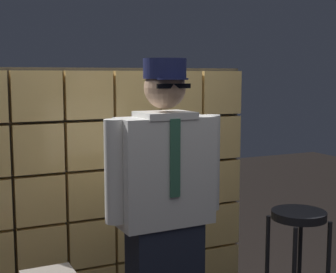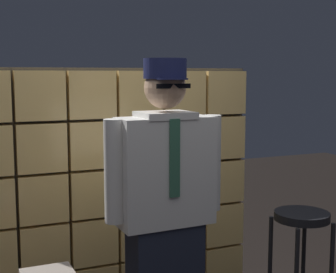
{
  "view_description": "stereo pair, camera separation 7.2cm",
  "coord_description": "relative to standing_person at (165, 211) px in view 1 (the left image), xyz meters",
  "views": [
    {
      "loc": [
        -1.05,
        -1.93,
        1.61
      ],
      "look_at": [
        0.02,
        0.36,
        1.29
      ],
      "focal_mm": 52.67,
      "sensor_mm": 36.0,
      "label": 1
    },
    {
      "loc": [
        -0.98,
        -1.96,
        1.61
      ],
      "look_at": [
        0.02,
        0.36,
        1.29
      ],
      "focal_mm": 52.67,
      "sensor_mm": 36.0,
      "label": 2
    }
  ],
  "objects": [
    {
      "name": "glass_block_wall",
      "position": [
        -0.02,
        0.8,
        -0.07
      ],
      "size": [
        2.01,
        0.1,
        1.67
      ],
      "color": "#F2C672",
      "rests_on": "ground"
    },
    {
      "name": "standing_person",
      "position": [
        0.0,
        0.0,
        0.0
      ],
      "size": [
        0.67,
        0.29,
        1.69
      ],
      "rotation": [
        0.0,
        0.0,
        0.04
      ],
      "color": "#1E2333",
      "rests_on": "ground"
    },
    {
      "name": "bar_stool",
      "position": [
        0.93,
        0.03,
        -0.31
      ],
      "size": [
        0.34,
        0.34,
        0.76
      ],
      "color": "black",
      "rests_on": "ground"
    }
  ]
}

